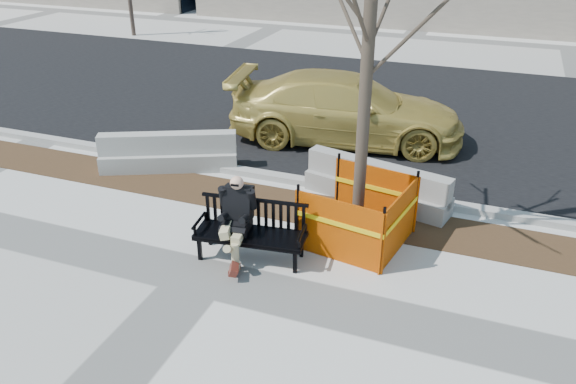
# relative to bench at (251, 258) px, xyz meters

# --- Properties ---
(ground) EXTENTS (120.00, 120.00, 0.00)m
(ground) POSITION_rel_bench_xyz_m (-0.51, -0.73, 0.00)
(ground) COLOR beige
(ground) RESTS_ON ground
(mulch_strip) EXTENTS (40.00, 1.20, 0.02)m
(mulch_strip) POSITION_rel_bench_xyz_m (-0.51, 1.87, 0.00)
(mulch_strip) COLOR #47301C
(mulch_strip) RESTS_ON ground
(asphalt_street) EXTENTS (60.00, 10.40, 0.01)m
(asphalt_street) POSITION_rel_bench_xyz_m (-0.51, 8.07, 0.00)
(asphalt_street) COLOR black
(asphalt_street) RESTS_ON ground
(curb) EXTENTS (60.00, 0.25, 0.12)m
(curb) POSITION_rel_bench_xyz_m (-0.51, 2.82, 0.06)
(curb) COLOR #9E9B93
(curb) RESTS_ON ground
(bench) EXTENTS (1.84, 0.85, 0.94)m
(bench) POSITION_rel_bench_xyz_m (0.00, 0.00, 0.00)
(bench) COLOR black
(bench) RESTS_ON ground
(seated_man) EXTENTS (0.69, 1.02, 1.34)m
(seated_man) POSITION_rel_bench_xyz_m (-0.24, 0.02, 0.00)
(seated_man) COLOR black
(seated_man) RESTS_ON ground
(tree_fence) EXTENTS (2.66, 2.66, 5.74)m
(tree_fence) POSITION_rel_bench_xyz_m (1.42, 1.13, 0.00)
(tree_fence) COLOR #DE5300
(tree_fence) RESTS_ON ground
(sedan) EXTENTS (5.67, 3.02, 1.56)m
(sedan) POSITION_rel_bench_xyz_m (0.02, 5.42, 0.00)
(sedan) COLOR gold
(sedan) RESTS_ON ground
(jersey_barrier_left) EXTENTS (2.81, 1.70, 0.81)m
(jersey_barrier_left) POSITION_rel_bench_xyz_m (-3.00, 2.50, 0.00)
(jersey_barrier_left) COLOR #9E9C94
(jersey_barrier_left) RESTS_ON ground
(jersey_barrier_right) EXTENTS (2.86, 1.18, 0.80)m
(jersey_barrier_right) POSITION_rel_bench_xyz_m (1.41, 2.58, 0.00)
(jersey_barrier_right) COLOR gray
(jersey_barrier_right) RESTS_ON ground
(far_tree_left) EXTENTS (2.19, 2.19, 5.18)m
(far_tree_left) POSITION_rel_bench_xyz_m (-11.70, 13.92, 0.00)
(far_tree_left) COLOR #4C3C31
(far_tree_left) RESTS_ON ground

